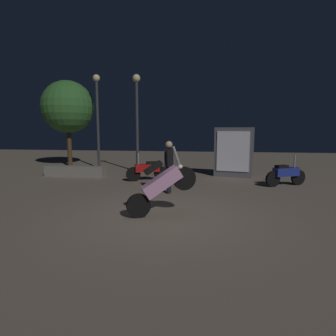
{
  "coord_description": "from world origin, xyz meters",
  "views": [
    {
      "loc": [
        1.02,
        -6.49,
        2.01
      ],
      "look_at": [
        -0.08,
        0.98,
        1.0
      ],
      "focal_mm": 30.81,
      "sensor_mm": 36.0,
      "label": 1
    }
  ],
  "objects_px": {
    "motorcycle_blue_parked_right": "(286,174)",
    "streetlamp_near": "(137,110)",
    "motorcycle_pink_foreground": "(162,185)",
    "person_rider_beside": "(169,162)",
    "kiosk_billboard": "(234,152)",
    "motorcycle_red_parked_left": "(147,170)",
    "streetlamp_far": "(97,109)"
  },
  "relations": [
    {
      "from": "motorcycle_blue_parked_right",
      "to": "streetlamp_near",
      "type": "relative_size",
      "value": 0.34
    },
    {
      "from": "motorcycle_pink_foreground",
      "to": "motorcycle_blue_parked_right",
      "type": "distance_m",
      "value": 5.68
    },
    {
      "from": "person_rider_beside",
      "to": "kiosk_billboard",
      "type": "bearing_deg",
      "value": -122.59
    },
    {
      "from": "motorcycle_red_parked_left",
      "to": "streetlamp_near",
      "type": "xyz_separation_m",
      "value": [
        -1.0,
        2.35,
        2.48
      ]
    },
    {
      "from": "motorcycle_red_parked_left",
      "to": "streetlamp_far",
      "type": "height_order",
      "value": "streetlamp_far"
    },
    {
      "from": "streetlamp_far",
      "to": "kiosk_billboard",
      "type": "xyz_separation_m",
      "value": [
        6.79,
        -1.84,
        -2.0
      ]
    },
    {
      "from": "motorcycle_blue_parked_right",
      "to": "person_rider_beside",
      "type": "relative_size",
      "value": 0.92
    },
    {
      "from": "kiosk_billboard",
      "to": "person_rider_beside",
      "type": "bearing_deg",
      "value": 70.98
    },
    {
      "from": "motorcycle_blue_parked_right",
      "to": "kiosk_billboard",
      "type": "bearing_deg",
      "value": 105.71
    },
    {
      "from": "kiosk_billboard",
      "to": "motorcycle_red_parked_left",
      "type": "bearing_deg",
      "value": 37.34
    },
    {
      "from": "streetlamp_near",
      "to": "streetlamp_far",
      "type": "height_order",
      "value": "streetlamp_far"
    },
    {
      "from": "motorcycle_blue_parked_right",
      "to": "person_rider_beside",
      "type": "distance_m",
      "value": 4.39
    },
    {
      "from": "motorcycle_red_parked_left",
      "to": "kiosk_billboard",
      "type": "distance_m",
      "value": 3.82
    },
    {
      "from": "person_rider_beside",
      "to": "streetlamp_near",
      "type": "xyz_separation_m",
      "value": [
        -2.16,
        4.43,
        1.94
      ]
    },
    {
      "from": "person_rider_beside",
      "to": "streetlamp_far",
      "type": "xyz_separation_m",
      "value": [
        -4.52,
        5.48,
        2.07
      ]
    },
    {
      "from": "motorcycle_blue_parked_right",
      "to": "streetlamp_far",
      "type": "xyz_separation_m",
      "value": [
        -8.49,
        3.71,
        2.62
      ]
    },
    {
      "from": "person_rider_beside",
      "to": "motorcycle_red_parked_left",
      "type": "bearing_deg",
      "value": -61.48
    },
    {
      "from": "motorcycle_pink_foreground",
      "to": "kiosk_billboard",
      "type": "relative_size",
      "value": 0.78
    },
    {
      "from": "streetlamp_far",
      "to": "kiosk_billboard",
      "type": "height_order",
      "value": "streetlamp_far"
    },
    {
      "from": "motorcycle_pink_foreground",
      "to": "motorcycle_blue_parked_right",
      "type": "height_order",
      "value": "motorcycle_pink_foreground"
    },
    {
      "from": "motorcycle_red_parked_left",
      "to": "streetlamp_near",
      "type": "distance_m",
      "value": 3.56
    },
    {
      "from": "motorcycle_blue_parked_right",
      "to": "streetlamp_far",
      "type": "relative_size",
      "value": 0.32
    },
    {
      "from": "person_rider_beside",
      "to": "streetlamp_far",
      "type": "relative_size",
      "value": 0.35
    },
    {
      "from": "motorcycle_blue_parked_right",
      "to": "motorcycle_pink_foreground",
      "type": "bearing_deg",
      "value": -158.64
    },
    {
      "from": "motorcycle_red_parked_left",
      "to": "person_rider_beside",
      "type": "height_order",
      "value": "person_rider_beside"
    },
    {
      "from": "motorcycle_pink_foreground",
      "to": "streetlamp_far",
      "type": "height_order",
      "value": "streetlamp_far"
    },
    {
      "from": "motorcycle_blue_parked_right",
      "to": "person_rider_beside",
      "type": "height_order",
      "value": "person_rider_beside"
    },
    {
      "from": "motorcycle_red_parked_left",
      "to": "motorcycle_blue_parked_right",
      "type": "height_order",
      "value": "same"
    },
    {
      "from": "motorcycle_red_parked_left",
      "to": "person_rider_beside",
      "type": "xyz_separation_m",
      "value": [
        1.16,
        -2.08,
        0.55
      ]
    },
    {
      "from": "motorcycle_pink_foreground",
      "to": "person_rider_beside",
      "type": "bearing_deg",
      "value": 70.04
    },
    {
      "from": "motorcycle_blue_parked_right",
      "to": "person_rider_beside",
      "type": "bearing_deg",
      "value": 177.43
    },
    {
      "from": "motorcycle_blue_parked_right",
      "to": "kiosk_billboard",
      "type": "xyz_separation_m",
      "value": [
        -1.7,
        1.87,
        0.61
      ]
    }
  ]
}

